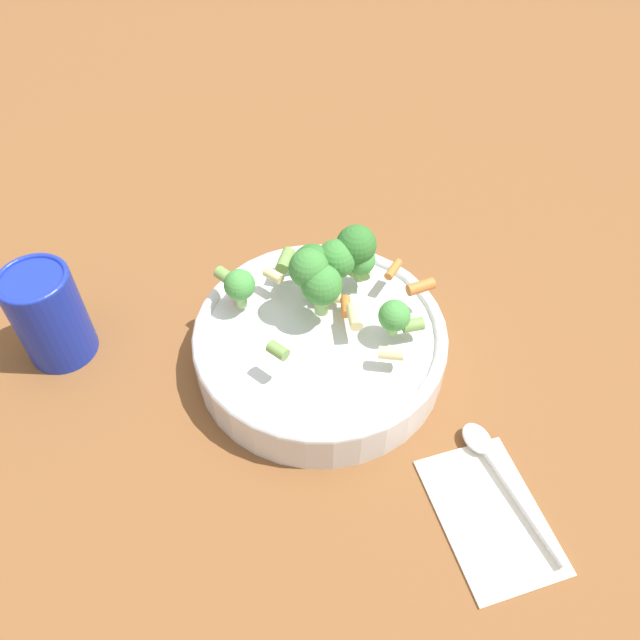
{
  "coord_description": "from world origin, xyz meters",
  "views": [
    {
      "loc": [
        0.04,
        -0.42,
        0.55
      ],
      "look_at": [
        0.0,
        0.0,
        0.07
      ],
      "focal_mm": 35.0,
      "sensor_mm": 36.0,
      "label": 1
    }
  ],
  "objects": [
    {
      "name": "bowl",
      "position": [
        0.0,
        0.0,
        0.03
      ],
      "size": [
        0.27,
        0.27,
        0.05
      ],
      "color": "silver",
      "rests_on": "ground_plane"
    },
    {
      "name": "pasta_salad",
      "position": [
        0.0,
        0.04,
        0.1
      ],
      "size": [
        0.23,
        0.17,
        0.08
      ],
      "color": "#8CB766",
      "rests_on": "bowl"
    },
    {
      "name": "napkin",
      "position": [
        0.17,
        -0.16,
        0.0
      ],
      "size": [
        0.14,
        0.17,
        0.01
      ],
      "color": "white",
      "rests_on": "ground_plane"
    },
    {
      "name": "ground_plane",
      "position": [
        0.0,
        0.0,
        0.0
      ],
      "size": [
        3.0,
        3.0,
        0.0
      ],
      "primitive_type": "plane",
      "color": "brown"
    },
    {
      "name": "cup",
      "position": [
        -0.29,
        -0.01,
        0.06
      ],
      "size": [
        0.07,
        0.07,
        0.11
      ],
      "color": "#192DAD",
      "rests_on": "ground_plane"
    },
    {
      "name": "spoon",
      "position": [
        0.18,
        -0.11,
        0.01
      ],
      "size": [
        0.09,
        0.14,
        0.01
      ],
      "rotation": [
        0.0,
        0.0,
        8.37
      ],
      "color": "silver",
      "rests_on": "napkin"
    }
  ]
}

